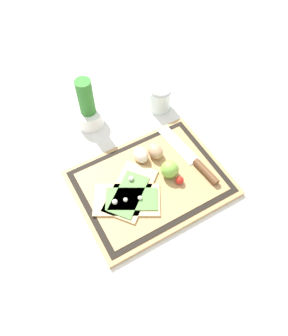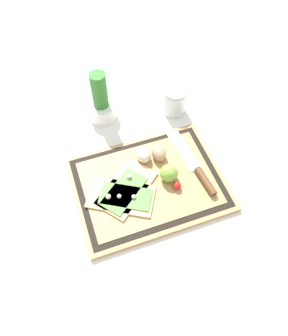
# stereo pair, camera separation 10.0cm
# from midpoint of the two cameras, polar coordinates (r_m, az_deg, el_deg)

# --- Properties ---
(ground_plane) EXTENTS (6.00, 6.00, 0.00)m
(ground_plane) POSITION_cam_midpoint_polar(r_m,az_deg,el_deg) (1.01, -1.62, -3.09)
(ground_plane) COLOR silver
(cutting_board) EXTENTS (0.45, 0.34, 0.02)m
(cutting_board) POSITION_cam_midpoint_polar(r_m,az_deg,el_deg) (1.00, -1.63, -2.84)
(cutting_board) COLOR tan
(cutting_board) RESTS_ON ground_plane
(pizza_slice_near) EXTENTS (0.22, 0.19, 0.02)m
(pizza_slice_near) POSITION_cam_midpoint_polar(r_m,az_deg,el_deg) (0.96, -5.82, -5.74)
(pizza_slice_near) COLOR #DBBC7F
(pizza_slice_near) RESTS_ON cutting_board
(pizza_slice_far) EXTENTS (0.21, 0.20, 0.02)m
(pizza_slice_far) POSITION_cam_midpoint_polar(r_m,az_deg,el_deg) (0.97, -5.34, -4.34)
(pizza_slice_far) COLOR #DBBC7F
(pizza_slice_far) RESTS_ON cutting_board
(knife) EXTENTS (0.06, 0.27, 0.02)m
(knife) POSITION_cam_midpoint_polar(r_m,az_deg,el_deg) (1.02, 6.51, 0.64)
(knife) COLOR silver
(knife) RESTS_ON cutting_board
(egg_brown) EXTENTS (0.04, 0.06, 0.04)m
(egg_brown) POSITION_cam_midpoint_polar(r_m,az_deg,el_deg) (1.03, -0.77, 2.77)
(egg_brown) COLOR tan
(egg_brown) RESTS_ON cutting_board
(egg_pink) EXTENTS (0.04, 0.06, 0.04)m
(egg_pink) POSITION_cam_midpoint_polar(r_m,az_deg,el_deg) (1.02, -3.38, 2.09)
(egg_pink) COLOR beige
(egg_pink) RESTS_ON cutting_board
(lime) EXTENTS (0.05, 0.05, 0.05)m
(lime) POSITION_cam_midpoint_polar(r_m,az_deg,el_deg) (0.98, 1.62, -0.44)
(lime) COLOR #7FB742
(lime) RESTS_ON cutting_board
(cherry_tomato_red) EXTENTS (0.03, 0.03, 0.03)m
(cherry_tomato_red) POSITION_cam_midpoint_polar(r_m,az_deg,el_deg) (0.98, 3.34, -2.35)
(cherry_tomato_red) COLOR red
(cherry_tomato_red) RESTS_ON cutting_board
(herb_pot) EXTENTS (0.10, 0.10, 0.19)m
(herb_pot) POSITION_cam_midpoint_polar(r_m,az_deg,el_deg) (1.13, -12.24, 9.66)
(herb_pot) COLOR white
(herb_pot) RESTS_ON ground_plane
(sauce_jar) EXTENTS (0.08, 0.08, 0.10)m
(sauce_jar) POSITION_cam_midpoint_polar(r_m,az_deg,el_deg) (1.17, 0.28, 11.76)
(sauce_jar) COLOR silver
(sauce_jar) RESTS_ON ground_plane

